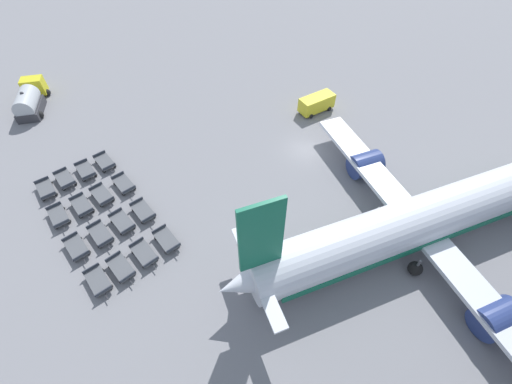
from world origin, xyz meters
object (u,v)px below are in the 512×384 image
Objects in this scene: baggage_dolly_row_far_col_a at (105,162)px; baggage_dolly_row_mid_a_col_c at (101,235)px; baggage_dolly_row_far_col_b at (124,184)px; baggage_dolly_row_near_col_c at (76,248)px; baggage_dolly_row_mid_a_col_a at (65,179)px; baggage_dolly_row_mid_b_col_a at (86,171)px; baggage_dolly_row_far_col_d at (167,240)px; baggage_dolly_row_near_col_b at (58,216)px; airplane at (430,217)px; fuel_tanker_primary at (30,100)px; baggage_dolly_row_mid_a_col_b at (82,206)px; baggage_dolly_row_mid_b_col_d at (144,253)px; baggage_dolly_row_near_col_d at (98,281)px; service_van at (317,103)px; baggage_dolly_row_near_col_a at (46,189)px; baggage_dolly_row_far_col_c at (143,211)px; baggage_dolly_row_mid_b_col_c at (122,222)px; baggage_dolly_row_mid_a_col_d at (121,268)px; baggage_dolly_row_mid_b_col_b at (102,195)px.

baggage_dolly_row_mid_a_col_c is at bearing -11.68° from baggage_dolly_row_far_col_a.
baggage_dolly_row_near_col_c is at bearing -42.44° from baggage_dolly_row_far_col_b.
baggage_dolly_row_mid_a_col_a is at bearing -179.65° from baggage_dolly_row_near_col_c.
baggage_dolly_row_mid_b_col_a and baggage_dolly_row_far_col_a have the same top height.
baggage_dolly_row_far_col_d is (12.19, 7.71, 0.00)m from baggage_dolly_row_mid_a_col_a.
baggage_dolly_row_far_col_d is at bearing 50.49° from baggage_dolly_row_near_col_b.
baggage_dolly_row_far_col_b is at bearing -127.31° from airplane.
baggage_dolly_row_mid_a_col_b is (20.55, 3.64, -0.84)m from fuel_tanker_primary.
baggage_dolly_row_near_col_c and baggage_dolly_row_mid_b_col_a have the same top height.
baggage_dolly_row_mid_a_col_b and baggage_dolly_row_mid_b_col_d have the same top height.
baggage_dolly_row_mid_a_col_c is at bearing 168.52° from baggage_dolly_row_near_col_d.
airplane reaches higher than service_van.
baggage_dolly_row_far_col_d is at bearing 40.73° from baggage_dolly_row_mid_a_col_b.
baggage_dolly_row_near_col_c is 4.98m from baggage_dolly_row_mid_a_col_b.
baggage_dolly_row_far_col_d is (8.77, 2.15, 0.00)m from baggage_dolly_row_far_col_b.
baggage_dolly_row_near_col_a is (16.63, 0.52, -0.84)m from fuel_tanker_primary.
baggage_dolly_row_mid_a_col_c and baggage_dolly_row_far_col_c have the same top height.
baggage_dolly_row_mid_a_col_c is 1.00× the size of baggage_dolly_row_mid_b_col_c.
baggage_dolly_row_mid_b_col_a is (-1.03, -29.06, -0.68)m from service_van.
baggage_dolly_row_far_col_c is at bearing 149.13° from baggage_dolly_row_mid_a_col_d.
baggage_dolly_row_far_col_a is (-4.89, 1.09, 0.00)m from baggage_dolly_row_mid_b_col_b.
baggage_dolly_row_near_col_c is at bearing -77.21° from baggage_dolly_row_mid_a_col_c.
baggage_dolly_row_mid_a_col_c is at bearing 0.62° from baggage_dolly_row_mid_b_col_a.
service_van reaches higher than baggage_dolly_row_near_col_c.
baggage_dolly_row_mid_a_col_d and baggage_dolly_row_far_col_a have the same top height.
baggage_dolly_row_mid_b_col_c is at bearing -73.89° from service_van.
baggage_dolly_row_mid_a_col_b is at bearing -165.55° from baggage_dolly_row_mid_a_col_c.
service_van is at bearing 96.90° from baggage_dolly_row_mid_b_col_b.
baggage_dolly_row_mid_b_col_b is at bearing 169.22° from baggage_dolly_row_mid_a_col_c.
baggage_dolly_row_mid_a_col_d is 1.00× the size of baggage_dolly_row_far_col_b.
baggage_dolly_row_mid_b_col_a is at bearing -175.21° from baggage_dolly_row_mid_a_col_d.
airplane is 49.46m from fuel_tanker_primary.
baggage_dolly_row_mid_b_col_b and baggage_dolly_row_far_col_a have the same top height.
baggage_dolly_row_mid_a_col_b is 8.98m from baggage_dolly_row_mid_a_col_d.
baggage_dolly_row_mid_b_col_b is 4.52m from baggage_dolly_row_mid_b_col_c.
baggage_dolly_row_near_col_a is 6.45m from baggage_dolly_row_far_col_a.
service_van is 1.37× the size of baggage_dolly_row_mid_a_col_c.
baggage_dolly_row_mid_b_col_b is (19.99, 5.70, -0.84)m from fuel_tanker_primary.
baggage_dolly_row_near_col_b is at bearing -42.96° from baggage_dolly_row_far_col_a.
baggage_dolly_row_far_col_a is at bearing 168.32° from baggage_dolly_row_mid_a_col_c.
baggage_dolly_row_mid_a_col_b is 5.00m from baggage_dolly_row_mid_b_col_c.
baggage_dolly_row_mid_a_col_d is 9.28m from baggage_dolly_row_mid_b_col_b.
baggage_dolly_row_mid_a_col_b is 6.33m from baggage_dolly_row_far_col_c.
baggage_dolly_row_near_col_d is 7.80m from baggage_dolly_row_far_col_c.
airplane reaches higher than baggage_dolly_row_far_col_b.
service_van is at bearing 175.39° from airplane.
baggage_dolly_row_far_col_a is at bearing -179.33° from baggage_dolly_row_mid_b_col_c.
baggage_dolly_row_near_col_d is (8.77, 2.41, 0.00)m from baggage_dolly_row_near_col_b.
baggage_dolly_row_mid_b_col_d is (12.73, 5.49, 0.00)m from baggage_dolly_row_mid_a_col_a.
baggage_dolly_row_mid_b_col_b is at bearing -164.61° from baggage_dolly_row_mid_b_col_c.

